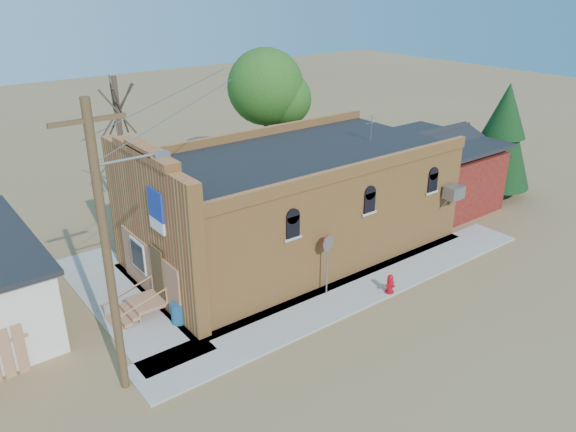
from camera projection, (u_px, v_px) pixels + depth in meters
ground at (345, 314)px, 21.20m from camera, size 120.00×120.00×0.00m
sidewalk_south at (357, 291)px, 22.68m from camera, size 19.00×2.20×0.08m
sidewalk_west at (123, 300)px, 22.04m from camera, size 2.60×10.00×0.08m
brick_bar at (291, 204)px, 25.21m from camera, size 16.40×7.97×6.30m
red_shed at (433, 164)px, 30.75m from camera, size 5.40×6.40×4.30m
utility_pole at (108, 248)px, 15.65m from camera, size 3.12×0.26×9.00m
tree_bare_near at (118, 109)px, 26.67m from camera, size 2.80×2.80×7.65m
tree_leafy at (266, 87)px, 32.08m from camera, size 4.40×4.40×8.15m
evergreen_tree at (503, 133)px, 31.33m from camera, size 3.60×3.60×6.50m
fire_hydrant at (390, 284)px, 22.35m from camera, size 0.47×0.46×0.80m
stop_sign at (328, 249)px, 21.70m from camera, size 0.68×0.26×2.57m
trash_barrel at (178, 313)px, 20.40m from camera, size 0.68×0.68×0.81m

